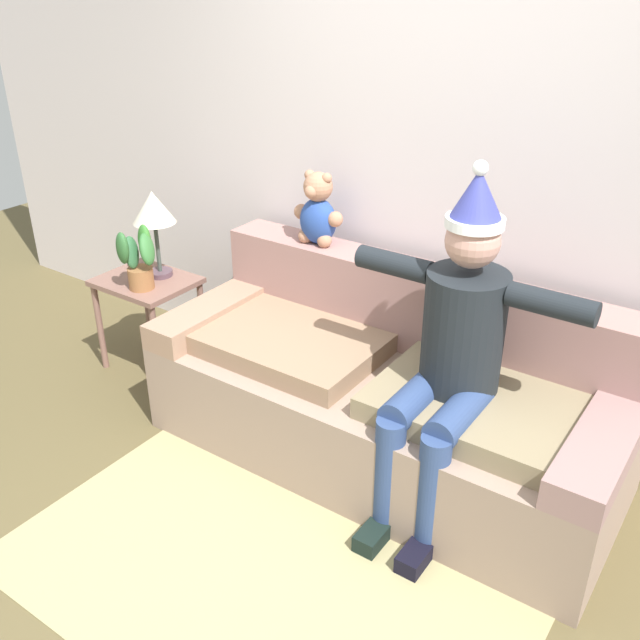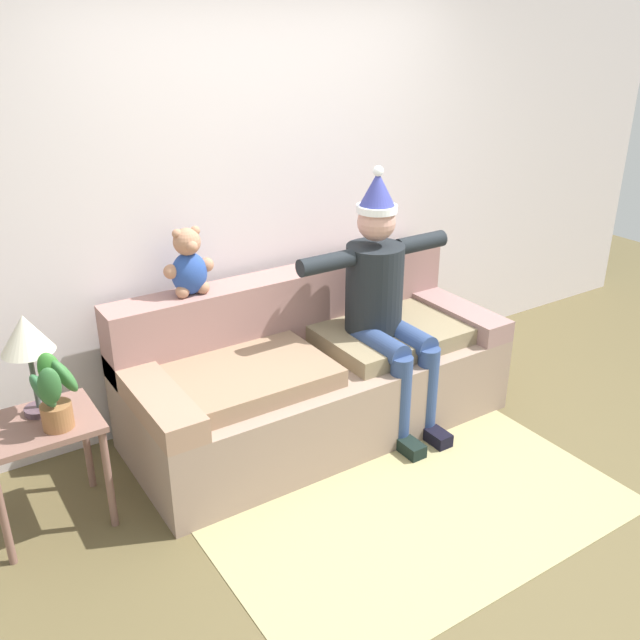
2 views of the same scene
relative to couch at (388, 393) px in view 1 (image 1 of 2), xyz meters
The scene contains 9 objects.
ground_plane 1.06m from the couch, 90.00° to the right, with size 10.00×10.00×0.00m, color brown.
back_wall 1.15m from the couch, 90.00° to the left, with size 7.00×0.10×2.70m, color silver.
couch is the anchor object (origin of this frame).
person_seated 0.61m from the couch, 24.09° to the right, with size 1.02×0.77×1.55m.
teddy_bear 0.99m from the couch, 154.55° to the left, with size 0.29×0.17×0.38m.
side_table 1.57m from the couch, behind, with size 0.53×0.43×0.57m.
table_lamp 1.65m from the couch, behind, with size 0.24×0.24×0.50m.
potted_plant 1.55m from the couch, behind, with size 0.24×0.22×0.36m.
area_rug 1.12m from the couch, 90.00° to the right, with size 2.08×1.12×0.01m, color tan.
Camera 1 is at (1.36, -1.53, 2.21)m, focal length 39.63 mm.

